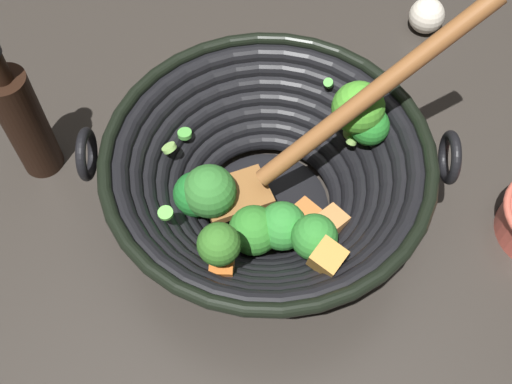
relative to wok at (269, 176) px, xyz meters
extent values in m
plane|color=#332D28|center=(0.00, 0.00, -0.07)|extent=(4.00, 4.00, 0.00)
cylinder|color=black|center=(0.00, 0.00, -0.07)|extent=(0.14, 0.14, 0.01)
torus|color=black|center=(0.00, 0.00, -0.05)|extent=(0.18, 0.18, 0.02)
torus|color=black|center=(0.00, 0.00, -0.04)|extent=(0.21, 0.21, 0.02)
torus|color=black|center=(0.00, 0.00, -0.03)|extent=(0.23, 0.23, 0.02)
torus|color=black|center=(0.00, 0.00, -0.01)|extent=(0.25, 0.25, 0.02)
torus|color=black|center=(0.00, 0.00, 0.00)|extent=(0.27, 0.27, 0.02)
torus|color=black|center=(0.00, 0.00, 0.01)|extent=(0.30, 0.30, 0.02)
torus|color=black|center=(0.00, 0.00, 0.02)|extent=(0.32, 0.32, 0.02)
torus|color=black|center=(0.00, 0.00, 0.03)|extent=(0.34, 0.34, 0.01)
torus|color=black|center=(0.05, 0.17, 0.03)|extent=(0.05, 0.02, 0.05)
torus|color=black|center=(-0.05, -0.17, 0.03)|extent=(0.05, 0.02, 0.05)
cylinder|color=#7AA846|center=(-0.05, 0.00, -0.04)|extent=(0.02, 0.02, 0.02)
sphere|color=#318A34|center=(-0.05, 0.00, -0.01)|extent=(0.05, 0.05, 0.05)
cylinder|color=olive|center=(0.01, 0.08, -0.04)|extent=(0.03, 0.03, 0.02)
sphere|color=#1D7027|center=(0.01, 0.08, -0.02)|extent=(0.05, 0.05, 0.05)
cylinder|color=#65A13D|center=(-0.05, 0.03, -0.04)|extent=(0.03, 0.03, 0.01)
sphere|color=#32812A|center=(-0.05, 0.03, -0.01)|extent=(0.05, 0.05, 0.05)
cylinder|color=#71A63C|center=(0.01, 0.06, -0.04)|extent=(0.03, 0.03, 0.02)
sphere|color=#347A30|center=(0.01, 0.06, -0.01)|extent=(0.06, 0.06, 0.06)
cylinder|color=#7BA542|center=(0.03, -0.10, 0.01)|extent=(0.03, 0.03, 0.02)
sphere|color=green|center=(0.03, -0.10, 0.04)|extent=(0.06, 0.06, 0.06)
cylinder|color=#66983C|center=(0.02, -0.11, 0.00)|extent=(0.02, 0.02, 0.02)
sphere|color=#27842B|center=(0.02, -0.11, 0.02)|extent=(0.04, 0.04, 0.04)
cylinder|color=#64B142|center=(-0.08, 0.07, 0.01)|extent=(0.02, 0.02, 0.02)
sphere|color=#377426|center=(-0.08, 0.07, 0.04)|extent=(0.04, 0.04, 0.04)
cylinder|color=#83AB55|center=(-0.08, -0.02, -0.03)|extent=(0.02, 0.03, 0.02)
sphere|color=#30842F|center=(-0.08, -0.02, 0.00)|extent=(0.05, 0.05, 0.05)
cube|color=#C68937|center=(-0.11, -0.02, 0.02)|extent=(0.04, 0.04, 0.03)
cube|color=#D28C4D|center=(-0.06, -0.05, -0.02)|extent=(0.04, 0.04, 0.03)
cube|color=#CC6526|center=(-0.09, 0.07, 0.00)|extent=(0.03, 0.03, 0.02)
cube|color=#BF6D33|center=(-0.04, -0.03, -0.03)|extent=(0.04, 0.04, 0.03)
cube|color=#DB9548|center=(-0.05, -0.03, -0.05)|extent=(0.03, 0.03, 0.03)
cylinder|color=#56B247|center=(0.08, 0.07, 0.00)|extent=(0.02, 0.02, 0.01)
cylinder|color=#6BC651|center=(-0.03, 0.11, 0.02)|extent=(0.02, 0.02, 0.01)
cylinder|color=#99D166|center=(0.05, 0.09, 0.01)|extent=(0.02, 0.02, 0.01)
cylinder|color=#56B247|center=(0.08, -0.09, 0.02)|extent=(0.02, 0.02, 0.01)
cylinder|color=#99D166|center=(0.02, -0.10, 0.01)|extent=(0.02, 0.02, 0.01)
cube|color=brown|center=(0.00, 0.03, -0.03)|extent=(0.06, 0.08, 0.01)
cylinder|color=#945A2F|center=(0.01, -0.10, 0.08)|extent=(0.04, 0.24, 0.18)
cylinder|color=black|center=(0.13, 0.24, 0.00)|extent=(0.05, 0.05, 0.14)
sphere|color=silver|center=(0.22, -0.28, -0.05)|extent=(0.05, 0.05, 0.05)
camera|label=1|loc=(-0.34, 0.10, 0.54)|focal=43.84mm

